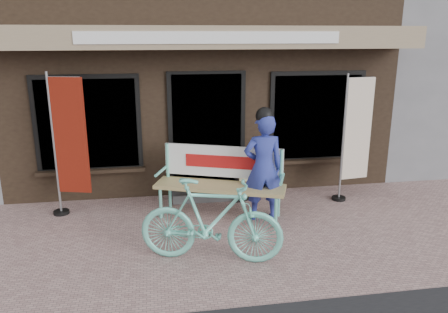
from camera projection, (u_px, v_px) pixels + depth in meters
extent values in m
plane|color=#A4827E|center=(226.00, 243.00, 6.08)|extent=(70.00, 70.00, 0.00)
cube|color=black|center=(191.00, 78.00, 10.34)|extent=(7.00, 6.00, 3.60)
cube|color=gray|center=(209.00, 37.00, 6.90)|extent=(7.00, 0.80, 0.35)
cube|color=white|center=(212.00, 38.00, 6.51)|extent=(4.00, 0.02, 0.18)
cube|color=black|center=(207.00, 134.00, 7.66)|extent=(1.20, 0.06, 2.10)
cube|color=black|center=(207.00, 135.00, 7.65)|extent=(1.35, 0.04, 2.20)
cube|color=black|center=(88.00, 124.00, 7.28)|extent=(1.60, 0.06, 1.50)
cube|color=black|center=(316.00, 117.00, 7.90)|extent=(1.60, 0.06, 1.50)
cube|color=black|center=(88.00, 124.00, 7.27)|extent=(1.75, 0.04, 1.65)
cube|color=black|center=(317.00, 117.00, 7.89)|extent=(1.75, 0.04, 1.65)
cube|color=black|center=(92.00, 171.00, 7.44)|extent=(1.80, 0.18, 0.06)
cube|color=black|center=(315.00, 160.00, 8.06)|extent=(1.80, 0.18, 0.06)
cube|color=#59595B|center=(209.00, 194.00, 7.72)|extent=(1.30, 0.45, 0.15)
cylinder|color=#6CD4BE|center=(161.00, 204.00, 6.84)|extent=(0.06, 0.06, 0.47)
cylinder|color=#6CD4BE|center=(170.00, 194.00, 7.27)|extent=(0.06, 0.06, 0.47)
cylinder|color=#6CD4BE|center=(276.00, 213.00, 6.48)|extent=(0.06, 0.06, 0.47)
cylinder|color=#6CD4BE|center=(278.00, 202.00, 6.91)|extent=(0.06, 0.06, 0.47)
cube|color=tan|center=(220.00, 187.00, 6.80)|extent=(2.08, 1.21, 0.06)
cylinder|color=#6CD4BE|center=(168.00, 162.00, 7.12)|extent=(0.06, 0.06, 0.62)
cylinder|color=#6CD4BE|center=(281.00, 169.00, 6.75)|extent=(0.06, 0.06, 0.62)
cube|color=white|center=(223.00, 161.00, 6.94)|extent=(1.80, 0.74, 0.51)
cube|color=#B21414|center=(223.00, 162.00, 6.92)|extent=(1.14, 0.45, 0.20)
cylinder|color=#6CD4BE|center=(161.00, 171.00, 6.94)|extent=(0.22, 0.48, 0.05)
cylinder|color=#6CD4BE|center=(282.00, 179.00, 6.56)|extent=(0.22, 0.48, 0.05)
imported|color=navy|center=(263.00, 168.00, 6.67)|extent=(0.62, 0.42, 1.66)
sphere|color=black|center=(265.00, 116.00, 6.45)|extent=(0.28, 0.28, 0.27)
imported|color=#6CD4BE|center=(211.00, 221.00, 5.46)|extent=(1.89, 1.01, 1.09)
cylinder|color=gray|center=(54.00, 146.00, 6.75)|extent=(0.05, 0.05, 2.27)
cylinder|color=gray|center=(63.00, 77.00, 6.44)|extent=(0.50, 0.16, 0.02)
cube|color=maroon|center=(70.00, 136.00, 6.68)|extent=(0.51, 0.17, 1.81)
cylinder|color=black|center=(61.00, 212.00, 7.05)|extent=(0.30, 0.30, 0.05)
cylinder|color=gray|center=(343.00, 139.00, 7.36)|extent=(0.04, 0.04, 2.19)
cylinder|color=gray|center=(361.00, 78.00, 7.15)|extent=(0.50, 0.08, 0.02)
cube|color=beige|center=(358.00, 129.00, 7.39)|extent=(0.50, 0.09, 1.74)
cylinder|color=black|center=(339.00, 198.00, 7.65)|extent=(0.27, 0.27, 0.05)
cube|color=black|center=(247.00, 176.00, 7.52)|extent=(0.44, 0.23, 0.88)
cube|color=beige|center=(248.00, 171.00, 7.45)|extent=(0.35, 0.15, 0.54)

